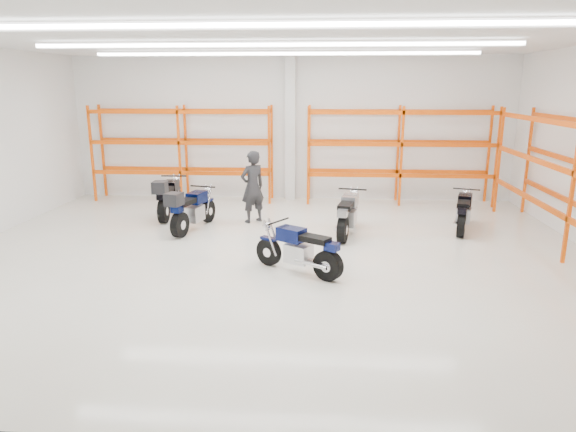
# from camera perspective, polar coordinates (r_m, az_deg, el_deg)

# --- Properties ---
(ground) EXTENTS (14.00, 14.00, 0.00)m
(ground) POSITION_cam_1_polar(r_m,az_deg,el_deg) (11.15, -1.77, -4.46)
(ground) COLOR beige
(ground) RESTS_ON ground
(room_shell) EXTENTS (14.02, 12.02, 4.51)m
(room_shell) POSITION_cam_1_polar(r_m,az_deg,el_deg) (10.59, -1.89, 12.65)
(room_shell) COLOR white
(room_shell) RESTS_ON ground
(motorcycle_main) EXTENTS (1.77, 1.20, 0.99)m
(motorcycle_main) POSITION_cam_1_polar(r_m,az_deg,el_deg) (9.99, 1.47, -3.92)
(motorcycle_main) COLOR black
(motorcycle_main) RESTS_ON ground
(motorcycle_back_a) EXTENTS (0.73, 2.27, 1.17)m
(motorcycle_back_a) POSITION_cam_1_polar(r_m,az_deg,el_deg) (14.62, -13.15, 1.97)
(motorcycle_back_a) COLOR black
(motorcycle_back_a) RESTS_ON ground
(motorcycle_back_b) EXTENTS (0.92, 2.20, 1.14)m
(motorcycle_back_b) POSITION_cam_1_polar(r_m,az_deg,el_deg) (13.10, -10.78, 0.63)
(motorcycle_back_b) COLOR black
(motorcycle_back_b) RESTS_ON ground
(motorcycle_back_c) EXTENTS (0.84, 2.14, 1.06)m
(motorcycle_back_c) POSITION_cam_1_polar(r_m,az_deg,el_deg) (12.64, 6.65, 0.04)
(motorcycle_back_c) COLOR black
(motorcycle_back_c) RESTS_ON ground
(motorcycle_back_d) EXTENTS (0.89, 1.96, 0.99)m
(motorcycle_back_d) POSITION_cam_1_polar(r_m,az_deg,el_deg) (13.69, 18.90, 0.32)
(motorcycle_back_d) COLOR black
(motorcycle_back_d) RESTS_ON ground
(standing_man) EXTENTS (0.84, 0.81, 1.93)m
(standing_man) POSITION_cam_1_polar(r_m,az_deg,el_deg) (13.72, -3.96, 3.25)
(standing_man) COLOR black
(standing_man) RESTS_ON ground
(structural_column) EXTENTS (0.32, 0.32, 4.50)m
(structural_column) POSITION_cam_1_polar(r_m,az_deg,el_deg) (16.42, 0.26, 9.62)
(structural_column) COLOR white
(structural_column) RESTS_ON ground
(pallet_racking_back_left) EXTENTS (5.67, 0.87, 3.00)m
(pallet_racking_back_left) POSITION_cam_1_polar(r_m,az_deg,el_deg) (16.70, -11.65, 7.81)
(pallet_racking_back_left) COLOR #DD3D00
(pallet_racking_back_left) RESTS_ON ground
(pallet_racking_back_right) EXTENTS (5.67, 0.87, 3.00)m
(pallet_racking_back_right) POSITION_cam_1_polar(r_m,az_deg,el_deg) (16.25, 12.34, 7.60)
(pallet_racking_back_right) COLOR #DD3D00
(pallet_racking_back_right) RESTS_ON ground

